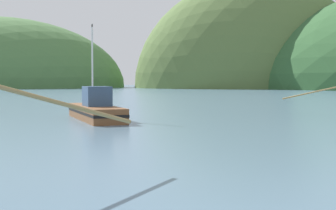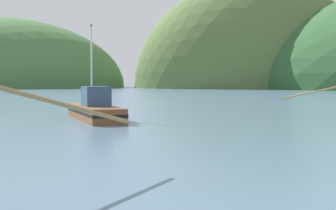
{
  "view_description": "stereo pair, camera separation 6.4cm",
  "coord_description": "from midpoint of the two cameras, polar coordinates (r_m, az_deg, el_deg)",
  "views": [
    {
      "loc": [
        3.64,
        4.59,
        2.71
      ],
      "look_at": [
        3.65,
        30.13,
        1.4
      ],
      "focal_mm": 50.9,
      "sensor_mm": 36.0,
      "label": 1
    },
    {
      "loc": [
        3.7,
        4.59,
        2.71
      ],
      "look_at": [
        3.65,
        30.13,
        1.4
      ],
      "focal_mm": 50.9,
      "sensor_mm": 36.0,
      "label": 2
    }
  ],
  "objects": [
    {
      "name": "fishing_boat_brown",
      "position": [
        33.27,
        -8.73,
        -0.55
      ],
      "size": [
        5.37,
        9.53,
        6.69
      ],
      "rotation": [
        0.0,
        0.0,
        1.93
      ],
      "color": "brown",
      "rests_on": "ground"
    },
    {
      "name": "hill_far_right",
      "position": [
        183.65,
        10.08,
        2.05
      ],
      "size": [
        89.81,
        71.85,
        82.43
      ],
      "primitive_type": "ellipsoid",
      "color": "#516B38",
      "rests_on": "ground"
    }
  ]
}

